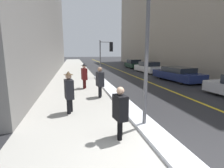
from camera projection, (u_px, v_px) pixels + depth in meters
ground_plane at (162, 153)px, 4.35m from camera, size 160.00×160.00×0.00m
sidewalk_slab at (74, 76)px, 18.31m from camera, size 4.00×80.00×0.01m
road_centre_stripe at (129, 74)px, 19.59m from camera, size 0.16×80.00×0.00m
snow_bank_curb at (115, 94)px, 10.14m from camera, size 0.75×14.30×0.13m
building_facade_right at (172, 10)px, 26.63m from camera, size 6.00×36.00×17.49m
lamp_post at (147, 44)px, 5.41m from camera, size 0.28×0.28×4.51m
traffic_light_near at (107, 51)px, 16.85m from camera, size 1.31×0.36×3.54m
pedestrian_in_glasses at (120, 110)px, 4.97m from camera, size 0.37×0.54×1.53m
pedestrian_nearside at (69, 91)px, 7.04m from camera, size 0.40×0.58×1.74m
pedestrian_trailing at (100, 81)px, 9.52m from camera, size 0.41×0.59×1.67m
pedestrian_in_fedora at (84, 75)px, 11.80m from camera, size 0.40×0.76×1.73m
parked_car_navy at (177, 74)px, 15.08m from camera, size 2.38×5.06×1.19m
parked_car_white at (148, 67)px, 21.03m from camera, size 2.07×4.53×1.31m
parked_car_dark_green at (133, 64)px, 26.80m from camera, size 1.92×4.64×1.31m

